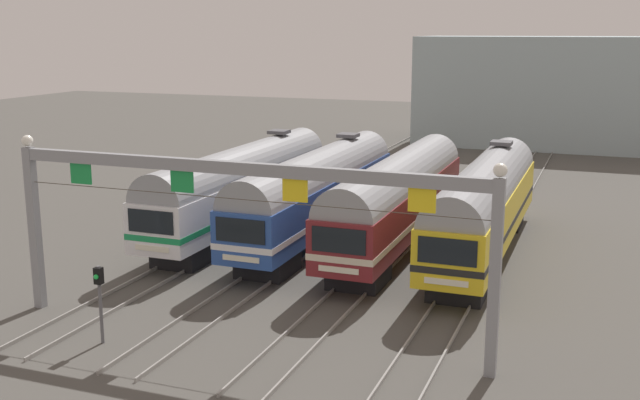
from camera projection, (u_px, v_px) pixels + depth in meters
ground_plane at (356, 243)px, 40.29m from camera, size 160.00×160.00×0.00m
track_bed at (429, 183)px, 55.79m from camera, size 14.63×70.00×0.15m
commuter_train_white at (242, 184)px, 41.97m from camera, size 2.88×18.06×5.05m
commuter_train_blue at (317, 190)px, 40.46m from camera, size 2.88×18.06×5.05m
commuter_train_maroon at (398, 196)px, 38.94m from camera, size 2.88×18.06×4.77m
commuter_train_yellow at (485, 203)px, 37.43m from camera, size 2.88×18.06×5.05m
catenary_gantry at (237, 199)px, 26.85m from camera, size 18.36×0.44×6.97m
yard_signal_mast at (99, 290)px, 27.03m from camera, size 0.28×0.35×2.86m
maintenance_building at (564, 92)px, 72.90m from camera, size 27.08×10.00×10.32m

